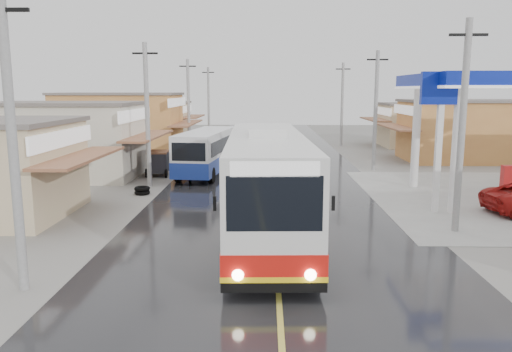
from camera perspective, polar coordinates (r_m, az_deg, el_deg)
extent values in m
plane|color=slate|center=(19.64, 2.16, -6.22)|extent=(120.00, 120.00, 0.00)
cube|color=black|center=(34.31, 1.74, 0.73)|extent=(12.00, 90.00, 0.02)
cube|color=#D8CC4C|center=(34.30, 1.74, 0.75)|extent=(0.15, 90.00, 0.01)
cylinder|color=white|center=(29.22, 17.81, 4.09)|extent=(0.44, 0.44, 5.50)
cylinder|color=white|center=(23.57, 21.93, 2.59)|extent=(0.44, 0.44, 5.50)
cube|color=#B21919|center=(28.04, 26.82, -0.43)|extent=(0.60, 0.45, 1.50)
cube|color=white|center=(23.27, 20.13, 3.24)|extent=(0.25, 0.25, 6.00)
cube|color=navy|center=(23.14, 20.49, 9.39)|extent=(1.80, 0.30, 1.40)
cube|color=silver|center=(18.70, 1.19, -0.11)|extent=(3.09, 13.00, 3.18)
cube|color=black|center=(19.06, 1.18, -5.14)|extent=(3.11, 13.02, 0.32)
cube|color=red|center=(18.93, 1.18, -3.56)|extent=(3.13, 13.04, 0.59)
cube|color=yellow|center=(19.02, 1.18, -4.61)|extent=(3.14, 13.05, 0.15)
cube|color=black|center=(19.17, 1.15, 1.20)|extent=(3.05, 10.31, 1.08)
cube|color=black|center=(12.33, 2.13, -3.14)|extent=(2.39, 0.19, 1.40)
cube|color=black|center=(24.98, 0.74, 3.46)|extent=(2.39, 0.19, 1.18)
cube|color=white|center=(12.16, 2.15, 0.81)|extent=(2.19, 0.19, 0.38)
cube|color=silver|center=(18.48, 1.21, 5.24)|extent=(1.39, 3.27, 0.32)
cylinder|color=black|center=(14.71, -3.00, -9.29)|extent=(0.41, 1.20, 1.18)
cylinder|color=black|center=(14.80, 6.42, -9.21)|extent=(0.41, 1.20, 1.18)
cylinder|color=black|center=(23.02, -2.12, -2.26)|extent=(0.41, 1.20, 1.18)
cylinder|color=black|center=(23.08, 3.83, -2.24)|extent=(0.41, 1.20, 1.18)
sphere|color=#FFF2CC|center=(12.79, -2.09, -11.25)|extent=(0.31, 0.31, 0.30)
sphere|color=#FFF2CC|center=(12.87, 6.24, -11.16)|extent=(0.31, 0.31, 0.30)
cube|color=black|center=(12.60, -4.75, -3.14)|extent=(0.08, 0.08, 0.38)
cube|color=black|center=(12.74, 8.82, -3.08)|extent=(0.08, 0.08, 0.38)
cube|color=silver|center=(32.33, -5.67, 3.08)|extent=(3.27, 8.66, 2.35)
cube|color=#1C369C|center=(32.43, -5.64, 1.68)|extent=(3.31, 8.71, 0.94)
cube|color=black|center=(32.29, -5.68, 3.66)|extent=(3.14, 7.27, 0.85)
cube|color=black|center=(28.28, -7.69, 2.75)|extent=(1.95, 0.36, 1.03)
cylinder|color=black|center=(29.89, -8.88, 0.19)|extent=(0.39, 0.97, 0.94)
cylinder|color=black|center=(29.37, -5.12, 0.10)|extent=(0.39, 0.97, 0.94)
cylinder|color=black|center=(35.61, -6.06, 1.79)|extent=(0.39, 0.97, 0.94)
cylinder|color=black|center=(35.17, -2.88, 1.73)|extent=(0.39, 0.97, 0.94)
imported|color=black|center=(30.22, -7.52, 0.44)|extent=(0.97, 2.15, 1.09)
imported|color=#2A8030|center=(29.86, -7.62, 1.85)|extent=(0.71, 0.51, 1.82)
cube|color=#26262D|center=(32.47, -11.05, 1.59)|extent=(1.32, 1.93, 1.21)
cube|color=brown|center=(32.38, -11.09, 2.73)|extent=(1.37, 1.98, 0.09)
cylinder|color=black|center=(32.03, -12.34, 0.34)|extent=(0.20, 0.57, 0.56)
cylinder|color=black|center=(33.29, -11.96, 0.71)|extent=(0.20, 0.57, 0.56)
cylinder|color=black|center=(31.66, -10.24, 0.30)|extent=(0.15, 0.56, 0.56)
torus|color=black|center=(26.89, -12.87, -1.85)|extent=(0.82, 0.82, 0.21)
torus|color=black|center=(26.85, -12.89, -1.41)|extent=(0.82, 0.82, 0.21)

